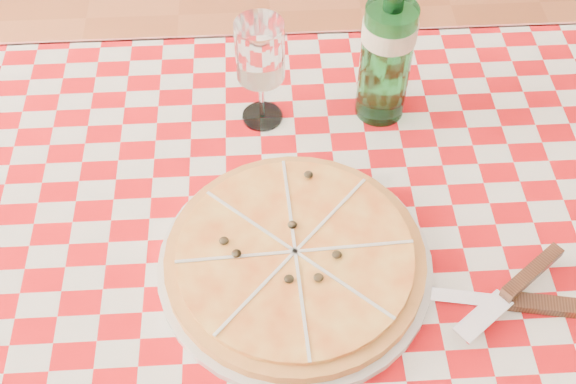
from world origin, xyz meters
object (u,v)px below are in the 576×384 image
wine_glass (261,74)px  pizza_plate (295,258)px  water_bottle (389,39)px  dining_table (304,294)px

wine_glass → pizza_plate: bearing=-83.2°
water_bottle → wine_glass: 0.19m
dining_table → pizza_plate: size_ratio=3.41×
dining_table → water_bottle: water_bottle is taller
wine_glass → dining_table: bearing=-79.4°
dining_table → pizza_plate: 0.12m
dining_table → pizza_plate: bearing=-131.8°
water_bottle → wine_glass: size_ratio=1.57×
dining_table → wine_glass: wine_glass is taller
dining_table → wine_glass: (-0.05, 0.26, 0.19)m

